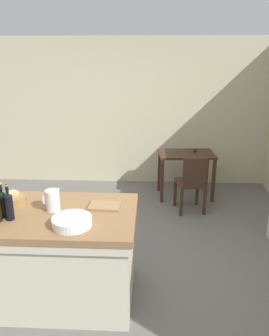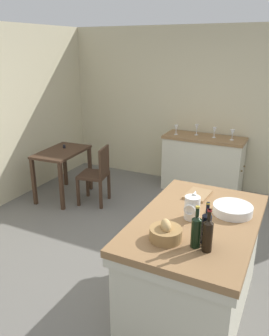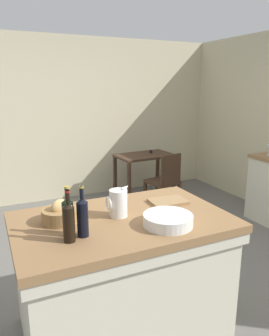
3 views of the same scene
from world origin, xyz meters
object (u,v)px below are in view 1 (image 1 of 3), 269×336
object	(u,v)px
cutting_board	(104,206)
writing_desk	(186,160)
wash_bowl	(72,222)
pitcher	(53,200)
island_table	(57,252)
wooden_chair	(192,182)
wine_bottle_amber	(3,203)
bread_basket	(13,200)
wine_bottle_dark	(9,206)

from	to	relation	value
cutting_board	writing_desk	bearing A→B (deg)	67.32
writing_desk	wash_bowl	world-z (taller)	wash_bowl
writing_desk	pitcher	xyz separation A→B (m)	(-1.49, -2.53, 0.38)
island_table	wooden_chair	world-z (taller)	island_table
wooden_chair	writing_desk	bearing A→B (deg)	92.86
wooden_chair	wine_bottle_amber	world-z (taller)	wine_bottle_amber
island_table	bread_basket	size ratio (longest dim) A/B	6.23
wooden_chair	bread_basket	distance (m)	2.71
cutting_board	wine_bottle_amber	distance (m)	0.91
bread_basket	cutting_board	distance (m)	0.88
wooden_chair	wash_bowl	xyz separation A→B (m)	(-1.28, -2.21, 0.47)
pitcher	wine_bottle_dark	xyz separation A→B (m)	(-0.32, -0.20, 0.03)
writing_desk	wooden_chair	size ratio (longest dim) A/B	1.05
writing_desk	wash_bowl	size ratio (longest dim) A/B	2.77
island_table	writing_desk	size ratio (longest dim) A/B	1.63
pitcher	wine_bottle_amber	bearing A→B (deg)	-159.14
cutting_board	wine_bottle_dark	distance (m)	0.85
wash_bowl	wooden_chair	bearing A→B (deg)	59.98
writing_desk	pitcher	distance (m)	2.96
pitcher	wash_bowl	size ratio (longest dim) A/B	0.71
wash_bowl	wine_bottle_amber	bearing A→B (deg)	167.86
island_table	wine_bottle_dark	size ratio (longest dim) A/B	4.63
pitcher	bread_basket	bearing A→B (deg)	169.67
island_table	wash_bowl	xyz separation A→B (m)	(0.23, -0.24, 0.46)
wine_bottle_dark	wine_bottle_amber	xyz separation A→B (m)	(-0.08, 0.05, -0.00)
island_table	writing_desk	xyz separation A→B (m)	(1.48, 2.58, 0.14)
wine_bottle_dark	wine_bottle_amber	bearing A→B (deg)	146.20
wooden_chair	cutting_board	bearing A→B (deg)	-119.83
wooden_chair	wine_bottle_dark	size ratio (longest dim) A/B	2.71
wooden_chair	wash_bowl	world-z (taller)	wash_bowl
bread_basket	cutting_board	bearing A→B (deg)	0.65
wash_bowl	wine_bottle_amber	distance (m)	0.66
pitcher	wash_bowl	bearing A→B (deg)	-50.02
bread_basket	wash_bowl	bearing A→B (deg)	-29.30
wine_bottle_dark	writing_desk	bearing A→B (deg)	56.47
bread_basket	wine_bottle_amber	size ratio (longest dim) A/B	0.76
writing_desk	cutting_board	xyz separation A→B (m)	(-1.02, -2.44, 0.29)
island_table	bread_basket	world-z (taller)	bread_basket
island_table	pitcher	size ratio (longest dim) A/B	6.33
writing_desk	cutting_board	world-z (taller)	cutting_board
wine_bottle_amber	bread_basket	bearing A→B (deg)	91.71
writing_desk	cutting_board	distance (m)	2.66
island_table	bread_basket	xyz separation A→B (m)	(-0.42, 0.12, 0.48)
wine_bottle_amber	wine_bottle_dark	bearing A→B (deg)	-33.80
wooden_chair	cutting_board	world-z (taller)	cutting_board
cutting_board	wine_bottle_amber	xyz separation A→B (m)	(-0.87, -0.24, 0.12)
pitcher	wine_bottle_amber	xyz separation A→B (m)	(-0.40, -0.15, 0.03)
pitcher	wash_bowl	distance (m)	0.38
wine_bottle_dark	wash_bowl	bearing A→B (deg)	-8.65
pitcher	bread_basket	world-z (taller)	pitcher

